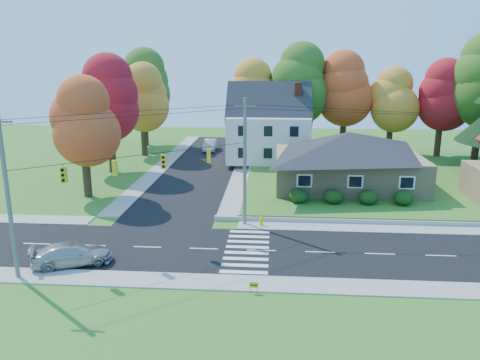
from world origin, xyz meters
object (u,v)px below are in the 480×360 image
at_px(silver_sedan, 72,254).
at_px(white_car, 210,145).
at_px(fire_hydrant, 261,221).
at_px(ranch_house, 348,158).

xyz_separation_m(silver_sedan, white_car, (3.48, 39.14, 0.08)).
distance_m(silver_sedan, fire_hydrant, 14.35).
distance_m(ranch_house, fire_hydrant, 14.05).
bearing_deg(white_car, silver_sedan, -96.88).
bearing_deg(white_car, ranch_house, -52.18).
bearing_deg(silver_sedan, white_car, -27.87).
relative_size(ranch_house, fire_hydrant, 18.07).
distance_m(white_car, fire_hydrant, 32.13).
distance_m(ranch_house, silver_sedan, 27.83).
height_order(silver_sedan, fire_hydrant, silver_sedan).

